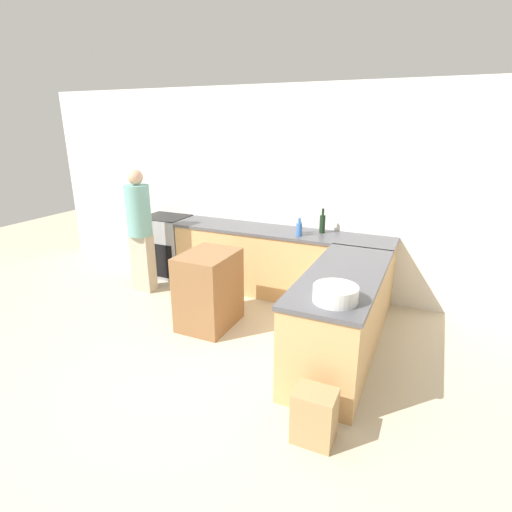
{
  "coord_description": "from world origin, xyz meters",
  "views": [
    {
      "loc": [
        1.82,
        -2.69,
        2.24
      ],
      "look_at": [
        0.22,
        0.82,
        0.94
      ],
      "focal_mm": 28.0,
      "sensor_mm": 36.0,
      "label": 1
    }
  ],
  "objects_px": {
    "vinegar_bottle_clear": "(299,227)",
    "person_by_range": "(140,227)",
    "mixing_bowl": "(335,294)",
    "water_bottle_blue": "(299,229)",
    "range_oven": "(167,246)",
    "island_table": "(209,290)",
    "wine_bottle_dark": "(322,223)",
    "paper_bag": "(314,416)"
  },
  "relations": [
    {
      "from": "wine_bottle_dark",
      "to": "person_by_range",
      "type": "xyz_separation_m",
      "value": [
        -2.28,
        -0.78,
        -0.11
      ]
    },
    {
      "from": "water_bottle_blue",
      "to": "paper_bag",
      "type": "bearing_deg",
      "value": -67.96
    },
    {
      "from": "water_bottle_blue",
      "to": "wine_bottle_dark",
      "type": "distance_m",
      "value": 0.34
    },
    {
      "from": "wine_bottle_dark",
      "to": "paper_bag",
      "type": "height_order",
      "value": "wine_bottle_dark"
    },
    {
      "from": "island_table",
      "to": "range_oven",
      "type": "bearing_deg",
      "value": 141.21
    },
    {
      "from": "mixing_bowl",
      "to": "paper_bag",
      "type": "bearing_deg",
      "value": -87.56
    },
    {
      "from": "range_oven",
      "to": "vinegar_bottle_clear",
      "type": "xyz_separation_m",
      "value": [
        2.11,
        -0.05,
        0.53
      ]
    },
    {
      "from": "range_oven",
      "to": "vinegar_bottle_clear",
      "type": "distance_m",
      "value": 2.17
    },
    {
      "from": "island_table",
      "to": "paper_bag",
      "type": "height_order",
      "value": "island_table"
    },
    {
      "from": "mixing_bowl",
      "to": "wine_bottle_dark",
      "type": "xyz_separation_m",
      "value": [
        -0.66,
        1.96,
        0.06
      ]
    },
    {
      "from": "vinegar_bottle_clear",
      "to": "paper_bag",
      "type": "distance_m",
      "value": 2.62
    },
    {
      "from": "vinegar_bottle_clear",
      "to": "person_by_range",
      "type": "xyz_separation_m",
      "value": [
        -2.03,
        -0.61,
        -0.08
      ]
    },
    {
      "from": "vinegar_bottle_clear",
      "to": "person_by_range",
      "type": "bearing_deg",
      "value": -163.21
    },
    {
      "from": "range_oven",
      "to": "wine_bottle_dark",
      "type": "xyz_separation_m",
      "value": [
        2.36,
        0.12,
        0.57
      ]
    },
    {
      "from": "water_bottle_blue",
      "to": "paper_bag",
      "type": "height_order",
      "value": "water_bottle_blue"
    },
    {
      "from": "vinegar_bottle_clear",
      "to": "person_by_range",
      "type": "relative_size",
      "value": 0.13
    },
    {
      "from": "range_oven",
      "to": "paper_bag",
      "type": "distance_m",
      "value": 3.86
    },
    {
      "from": "island_table",
      "to": "person_by_range",
      "type": "bearing_deg",
      "value": 160.08
    },
    {
      "from": "water_bottle_blue",
      "to": "mixing_bowl",
      "type": "bearing_deg",
      "value": -62.69
    },
    {
      "from": "range_oven",
      "to": "person_by_range",
      "type": "height_order",
      "value": "person_by_range"
    },
    {
      "from": "island_table",
      "to": "person_by_range",
      "type": "distance_m",
      "value": 1.5
    },
    {
      "from": "vinegar_bottle_clear",
      "to": "wine_bottle_dark",
      "type": "distance_m",
      "value": 0.3
    },
    {
      "from": "wine_bottle_dark",
      "to": "vinegar_bottle_clear",
      "type": "bearing_deg",
      "value": -146.99
    },
    {
      "from": "water_bottle_blue",
      "to": "vinegar_bottle_clear",
      "type": "relative_size",
      "value": 1.0
    },
    {
      "from": "range_oven",
      "to": "vinegar_bottle_clear",
      "type": "bearing_deg",
      "value": -1.26
    },
    {
      "from": "range_oven",
      "to": "island_table",
      "type": "bearing_deg",
      "value": -38.79
    },
    {
      "from": "paper_bag",
      "to": "vinegar_bottle_clear",
      "type": "bearing_deg",
      "value": 111.9
    },
    {
      "from": "vinegar_bottle_clear",
      "to": "person_by_range",
      "type": "height_order",
      "value": "person_by_range"
    },
    {
      "from": "mixing_bowl",
      "to": "person_by_range",
      "type": "height_order",
      "value": "person_by_range"
    },
    {
      "from": "person_by_range",
      "to": "mixing_bowl",
      "type": "bearing_deg",
      "value": -21.99
    },
    {
      "from": "mixing_bowl",
      "to": "person_by_range",
      "type": "distance_m",
      "value": 3.17
    },
    {
      "from": "person_by_range",
      "to": "vinegar_bottle_clear",
      "type": "bearing_deg",
      "value": 16.79
    },
    {
      "from": "wine_bottle_dark",
      "to": "mixing_bowl",
      "type": "bearing_deg",
      "value": -71.45
    },
    {
      "from": "water_bottle_blue",
      "to": "vinegar_bottle_clear",
      "type": "xyz_separation_m",
      "value": [
        -0.03,
        0.1,
        -0.0
      ]
    },
    {
      "from": "range_oven",
      "to": "vinegar_bottle_clear",
      "type": "height_order",
      "value": "vinegar_bottle_clear"
    },
    {
      "from": "island_table",
      "to": "wine_bottle_dark",
      "type": "xyz_separation_m",
      "value": [
        0.94,
        1.26,
        0.59
      ]
    },
    {
      "from": "mixing_bowl",
      "to": "paper_bag",
      "type": "distance_m",
      "value": 0.92
    },
    {
      "from": "water_bottle_blue",
      "to": "vinegar_bottle_clear",
      "type": "distance_m",
      "value": 0.1
    },
    {
      "from": "mixing_bowl",
      "to": "water_bottle_blue",
      "type": "distance_m",
      "value": 1.91
    },
    {
      "from": "mixing_bowl",
      "to": "water_bottle_blue",
      "type": "bearing_deg",
      "value": 117.31
    },
    {
      "from": "water_bottle_blue",
      "to": "vinegar_bottle_clear",
      "type": "height_order",
      "value": "same"
    },
    {
      "from": "island_table",
      "to": "paper_bag",
      "type": "distance_m",
      "value": 2.04
    }
  ]
}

